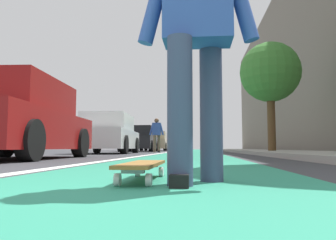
{
  "coord_description": "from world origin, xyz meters",
  "views": [
    {
      "loc": [
        -1.17,
        -0.27,
        0.2
      ],
      "look_at": [
        8.12,
        0.57,
        0.99
      ],
      "focal_mm": 35.64,
      "sensor_mm": 36.0,
      "label": 1
    }
  ],
  "objects_px": {
    "parked_car_far": "(140,140)",
    "traffic_light": "(170,105)",
    "skateboard": "(142,166)",
    "street_tree_mid": "(270,73)",
    "parked_car_mid": "(109,135)",
    "parked_car_end": "(155,142)",
    "pedestrian_distant": "(157,133)",
    "skater_person": "(197,24)",
    "parked_car_near": "(15,121)"
  },
  "relations": [
    {
      "from": "traffic_light",
      "to": "parked_car_mid",
      "type": "bearing_deg",
      "value": 170.93
    },
    {
      "from": "parked_car_mid",
      "to": "parked_car_far",
      "type": "height_order",
      "value": "parked_car_mid"
    },
    {
      "from": "skateboard",
      "to": "parked_car_far",
      "type": "distance_m",
      "value": 17.65
    },
    {
      "from": "parked_car_far",
      "to": "pedestrian_distant",
      "type": "xyz_separation_m",
      "value": [
        -2.96,
        -1.38,
        0.26
      ]
    },
    {
      "from": "skateboard",
      "to": "parked_car_mid",
      "type": "xyz_separation_m",
      "value": [
        10.49,
        3.07,
        0.62
      ]
    },
    {
      "from": "street_tree_mid",
      "to": "parked_car_far",
      "type": "bearing_deg",
      "value": 45.25
    },
    {
      "from": "pedestrian_distant",
      "to": "parked_car_far",
      "type": "bearing_deg",
      "value": 24.98
    },
    {
      "from": "traffic_light",
      "to": "street_tree_mid",
      "type": "distance_m",
      "value": 10.23
    },
    {
      "from": "parked_car_near",
      "to": "parked_car_mid",
      "type": "bearing_deg",
      "value": -0.29
    },
    {
      "from": "parked_car_mid",
      "to": "parked_car_far",
      "type": "xyz_separation_m",
      "value": [
        6.87,
        0.02,
        -0.01
      ]
    },
    {
      "from": "parked_car_end",
      "to": "street_tree_mid",
      "type": "xyz_separation_m",
      "value": [
        -12.97,
        -6.26,
        2.45
      ]
    },
    {
      "from": "street_tree_mid",
      "to": "pedestrian_distant",
      "type": "distance_m",
      "value": 6.29
    },
    {
      "from": "parked_car_far",
      "to": "traffic_light",
      "type": "relative_size",
      "value": 0.99
    },
    {
      "from": "skater_person",
      "to": "street_tree_mid",
      "type": "distance_m",
      "value": 11.85
    },
    {
      "from": "parked_car_end",
      "to": "parked_car_mid",
      "type": "bearing_deg",
      "value": 179.99
    },
    {
      "from": "pedestrian_distant",
      "to": "parked_car_mid",
      "type": "bearing_deg",
      "value": 160.87
    },
    {
      "from": "skateboard",
      "to": "parked_car_mid",
      "type": "height_order",
      "value": "parked_car_mid"
    },
    {
      "from": "parked_car_mid",
      "to": "traffic_light",
      "type": "height_order",
      "value": "traffic_light"
    },
    {
      "from": "skater_person",
      "to": "street_tree_mid",
      "type": "xyz_separation_m",
      "value": [
        11.28,
        -2.84,
        2.22
      ]
    },
    {
      "from": "parked_car_near",
      "to": "traffic_light",
      "type": "xyz_separation_m",
      "value": [
        16.31,
        -1.59,
        2.4
      ]
    },
    {
      "from": "parked_car_near",
      "to": "parked_car_far",
      "type": "bearing_deg",
      "value": -0.05
    },
    {
      "from": "parked_car_mid",
      "to": "pedestrian_distant",
      "type": "distance_m",
      "value": 4.15
    },
    {
      "from": "parked_car_end",
      "to": "street_tree_mid",
      "type": "height_order",
      "value": "street_tree_mid"
    },
    {
      "from": "skateboard",
      "to": "street_tree_mid",
      "type": "relative_size",
      "value": 0.19
    },
    {
      "from": "parked_car_near",
      "to": "street_tree_mid",
      "type": "bearing_deg",
      "value": -41.04
    },
    {
      "from": "parked_car_far",
      "to": "parked_car_end",
      "type": "relative_size",
      "value": 0.96
    },
    {
      "from": "skateboard",
      "to": "parked_car_end",
      "type": "bearing_deg",
      "value": 7.26
    },
    {
      "from": "parked_car_near",
      "to": "parked_car_mid",
      "type": "distance_m",
      "value": 6.59
    },
    {
      "from": "parked_car_end",
      "to": "traffic_light",
      "type": "bearing_deg",
      "value": -158.28
    },
    {
      "from": "parked_car_end",
      "to": "parked_car_far",
      "type": "bearing_deg",
      "value": 179.8
    },
    {
      "from": "skateboard",
      "to": "parked_car_end",
      "type": "xyz_separation_m",
      "value": [
        24.11,
        3.07,
        0.61
      ]
    },
    {
      "from": "skateboard",
      "to": "street_tree_mid",
      "type": "bearing_deg",
      "value": -15.97
    },
    {
      "from": "street_tree_mid",
      "to": "parked_car_mid",
      "type": "bearing_deg",
      "value": 95.87
    },
    {
      "from": "skater_person",
      "to": "street_tree_mid",
      "type": "bearing_deg",
      "value": -14.13
    },
    {
      "from": "parked_car_far",
      "to": "parked_car_end",
      "type": "bearing_deg",
      "value": -0.2
    },
    {
      "from": "traffic_light",
      "to": "pedestrian_distant",
      "type": "relative_size",
      "value": 2.67
    },
    {
      "from": "parked_car_near",
      "to": "street_tree_mid",
      "type": "xyz_separation_m",
      "value": [
        7.23,
        -6.29,
        2.44
      ]
    },
    {
      "from": "parked_car_end",
      "to": "pedestrian_distant",
      "type": "distance_m",
      "value": 9.8
    },
    {
      "from": "parked_car_end",
      "to": "traffic_light",
      "type": "xyz_separation_m",
      "value": [
        -3.89,
        -1.55,
        2.41
      ]
    },
    {
      "from": "skateboard",
      "to": "parked_car_far",
      "type": "bearing_deg",
      "value": 10.11
    },
    {
      "from": "skater_person",
      "to": "parked_car_far",
      "type": "height_order",
      "value": "skater_person"
    },
    {
      "from": "parked_car_far",
      "to": "pedestrian_distant",
      "type": "relative_size",
      "value": 2.64
    },
    {
      "from": "parked_car_far",
      "to": "skater_person",
      "type": "bearing_deg",
      "value": -168.88
    },
    {
      "from": "parked_car_near",
      "to": "parked_car_far",
      "type": "relative_size",
      "value": 0.92
    },
    {
      "from": "skateboard",
      "to": "parked_car_mid",
      "type": "bearing_deg",
      "value": 16.33
    },
    {
      "from": "parked_car_far",
      "to": "street_tree_mid",
      "type": "distance_m",
      "value": 9.18
    },
    {
      "from": "skateboard",
      "to": "parked_car_far",
      "type": "height_order",
      "value": "parked_car_far"
    },
    {
      "from": "traffic_light",
      "to": "pedestrian_distant",
      "type": "distance_m",
      "value": 6.2
    },
    {
      "from": "skater_person",
      "to": "skateboard",
      "type": "bearing_deg",
      "value": 66.66
    },
    {
      "from": "skateboard",
      "to": "skater_person",
      "type": "xyz_separation_m",
      "value": [
        -0.15,
        -0.35,
        0.84
      ]
    }
  ]
}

